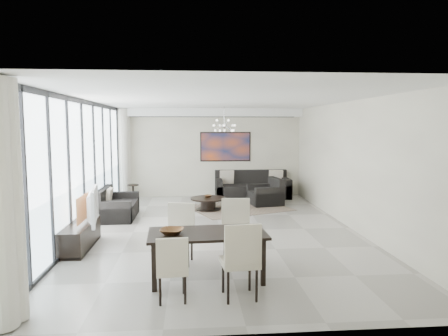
{
  "coord_description": "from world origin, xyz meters",
  "views": [
    {
      "loc": [
        -0.61,
        -8.73,
        2.33
      ],
      "look_at": [
        0.21,
        1.51,
        1.25
      ],
      "focal_mm": 32.0,
      "sensor_mm": 36.0,
      "label": 1
    }
  ],
  "objects": [
    {
      "name": "sofa_main",
      "position": [
        1.35,
        4.07,
        0.3
      ],
      "size": [
        2.41,
        0.98,
        0.87
      ],
      "color": "black",
      "rests_on": "floor"
    },
    {
      "name": "dining_chair_ne",
      "position": [
        0.14,
        -1.99,
        0.62
      ],
      "size": [
        0.52,
        0.52,
        1.07
      ],
      "color": "#BFB29E",
      "rests_on": "floor"
    },
    {
      "name": "dining_chair_nw",
      "position": [
        -0.82,
        -2.0,
        0.58
      ],
      "size": [
        0.53,
        0.53,
        1.01
      ],
      "color": "#BFB29E",
      "rests_on": "floor"
    },
    {
      "name": "coffee_table",
      "position": [
        -0.18,
        2.22,
        0.19
      ],
      "size": [
        0.98,
        0.98,
        0.34
      ],
      "color": "black",
      "rests_on": "floor"
    },
    {
      "name": "dining_chair_se",
      "position": [
        0.03,
        -3.62,
        0.61
      ],
      "size": [
        0.54,
        0.54,
        1.07
      ],
      "color": "#BFB29E",
      "rests_on": "floor"
    },
    {
      "name": "dining_chair_sw",
      "position": [
        -0.88,
        -3.61,
        0.51
      ],
      "size": [
        0.45,
        0.45,
        0.9
      ],
      "color": "#BFB29E",
      "rests_on": "floor"
    },
    {
      "name": "armchair",
      "position": [
        1.59,
        2.89,
        0.27
      ],
      "size": [
        1.03,
        1.07,
        0.78
      ],
      "color": "black",
      "rests_on": "floor"
    },
    {
      "name": "bowl_coffee",
      "position": [
        -0.18,
        2.3,
        0.38
      ],
      "size": [
        0.26,
        0.26,
        0.07
      ],
      "primitive_type": "imported",
      "rotation": [
        0.0,
        0.0,
        0.26
      ],
      "color": "brown",
      "rests_on": "coffee_table"
    },
    {
      "name": "rug",
      "position": [
        0.71,
        2.4,
        0.01
      ],
      "size": [
        3.15,
        2.82,
        0.01
      ],
      "primitive_type": "cube",
      "rotation": [
        0.0,
        0.0,
        0.38
      ],
      "color": "black",
      "rests_on": "floor"
    },
    {
      "name": "soffit",
      "position": [
        0.0,
        4.3,
        2.77
      ],
      "size": [
        5.98,
        0.4,
        0.26
      ],
      "primitive_type": "cube",
      "color": "white",
      "rests_on": "room_shell"
    },
    {
      "name": "chandelier",
      "position": [
        0.3,
        2.5,
        2.35
      ],
      "size": [
        0.66,
        0.66,
        0.71
      ],
      "color": "silver",
      "rests_on": "room_shell"
    },
    {
      "name": "side_table",
      "position": [
        -2.48,
        3.94,
        0.33
      ],
      "size": [
        0.36,
        0.36,
        0.5
      ],
      "color": "black",
      "rests_on": "floor"
    },
    {
      "name": "tv_console",
      "position": [
        -2.76,
        -1.08,
        0.24
      ],
      "size": [
        0.43,
        1.52,
        0.47
      ],
      "primitive_type": "cube",
      "color": "black",
      "rests_on": "floor"
    },
    {
      "name": "bowl_dining",
      "position": [
        -0.92,
        -2.92,
        0.78
      ],
      "size": [
        0.41,
        0.41,
        0.09
      ],
      "primitive_type": "imported",
      "rotation": [
        0.0,
        0.0,
        -0.22
      ],
      "color": "brown",
      "rests_on": "dining_table"
    },
    {
      "name": "television",
      "position": [
        -2.6,
        -1.04,
        0.81
      ],
      "size": [
        0.35,
        1.17,
        0.67
      ],
      "primitive_type": "imported",
      "rotation": [
        0.0,
        0.0,
        1.74
      ],
      "color": "gray",
      "rests_on": "tv_console"
    },
    {
      "name": "loveseat",
      "position": [
        -2.55,
        1.46,
        0.26
      ],
      "size": [
        0.86,
        1.53,
        0.77
      ],
      "color": "black",
      "rests_on": "floor"
    },
    {
      "name": "window_wall",
      "position": [
        -2.86,
        0.0,
        1.47
      ],
      "size": [
        0.37,
        8.95,
        2.9
      ],
      "color": "white",
      "rests_on": "floor"
    },
    {
      "name": "dining_table",
      "position": [
        -0.39,
        -2.84,
        0.65
      ],
      "size": [
        1.82,
        0.98,
        0.74
      ],
      "color": "black",
      "rests_on": "floor"
    },
    {
      "name": "painting",
      "position": [
        0.5,
        4.47,
        1.65
      ],
      "size": [
        1.68,
        0.04,
        0.98
      ],
      "primitive_type": "cube",
      "color": "#C14A1A",
      "rests_on": "room_shell"
    },
    {
      "name": "room_shell",
      "position": [
        0.46,
        0.0,
        1.45
      ],
      "size": [
        6.0,
        9.0,
        2.9
      ],
      "color": "#A8A39B",
      "rests_on": "ground"
    }
  ]
}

